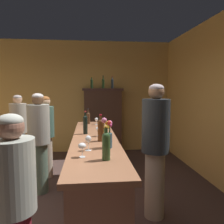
{
  "coord_description": "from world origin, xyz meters",
  "views": [
    {
      "loc": [
        0.52,
        -2.72,
        1.68
      ],
      "look_at": [
        0.87,
        0.63,
        1.34
      ],
      "focal_mm": 35.53,
      "sensor_mm": 36.0,
      "label": 1
    }
  ],
  "objects_px": {
    "bar_counter": "(95,174)",
    "wine_glass_spare": "(82,146)",
    "bartender": "(155,145)",
    "patron_tall": "(19,130)",
    "wine_glass_front": "(96,120)",
    "wine_glass_rear": "(88,140)",
    "display_cabinet": "(103,120)",
    "wine_bottle_riesling": "(106,144)",
    "flower_arrangement": "(108,134)",
    "display_bottle_left": "(92,83)",
    "wine_bottle_malbec": "(101,129)",
    "patron_redhead": "(39,139)",
    "wine_bottle_merlot": "(85,124)",
    "wine_glass_mid": "(99,129)",
    "wine_bottle_chardonnay": "(88,117)",
    "display_bottle_midleft": "(103,83)",
    "patron_near_entrance": "(46,132)",
    "display_bottle_center": "(112,83)",
    "patron_by_cabinet": "(14,204)",
    "cheese_plate": "(105,134)"
  },
  "relations": [
    {
      "from": "bar_counter",
      "to": "patron_tall",
      "type": "height_order",
      "value": "patron_tall"
    },
    {
      "from": "wine_glass_mid",
      "to": "display_bottle_left",
      "type": "height_order",
      "value": "display_bottle_left"
    },
    {
      "from": "wine_bottle_chardonnay",
      "to": "wine_glass_front",
      "type": "bearing_deg",
      "value": -36.49
    },
    {
      "from": "wine_bottle_riesling",
      "to": "display_bottle_midleft",
      "type": "distance_m",
      "value": 3.8
    },
    {
      "from": "patron_redhead",
      "to": "patron_near_entrance",
      "type": "bearing_deg",
      "value": 124.18
    },
    {
      "from": "wine_glass_spare",
      "to": "display_bottle_left",
      "type": "bearing_deg",
      "value": 87.71
    },
    {
      "from": "wine_bottle_malbec",
      "to": "patron_tall",
      "type": "distance_m",
      "value": 2.5
    },
    {
      "from": "wine_glass_front",
      "to": "patron_redhead",
      "type": "distance_m",
      "value": 1.07
    },
    {
      "from": "patron_by_cabinet",
      "to": "patron_near_entrance",
      "type": "distance_m",
      "value": 2.64
    },
    {
      "from": "wine_bottle_chardonnay",
      "to": "flower_arrangement",
      "type": "xyz_separation_m",
      "value": [
        0.22,
        -1.76,
        0.03
      ]
    },
    {
      "from": "patron_near_entrance",
      "to": "bartender",
      "type": "xyz_separation_m",
      "value": [
        1.68,
        -1.53,
        0.1
      ]
    },
    {
      "from": "wine_bottle_riesling",
      "to": "wine_glass_spare",
      "type": "xyz_separation_m",
      "value": [
        -0.22,
        0.11,
        -0.04
      ]
    },
    {
      "from": "wine_bottle_chardonnay",
      "to": "cheese_plate",
      "type": "bearing_deg",
      "value": -76.37
    },
    {
      "from": "bar_counter",
      "to": "wine_glass_spare",
      "type": "height_order",
      "value": "wine_glass_spare"
    },
    {
      "from": "cheese_plate",
      "to": "display_bottle_left",
      "type": "distance_m",
      "value": 2.68
    },
    {
      "from": "patron_by_cabinet",
      "to": "bartender",
      "type": "xyz_separation_m",
      "value": [
        1.41,
        1.09,
        0.13
      ]
    },
    {
      "from": "wine_glass_front",
      "to": "patron_redhead",
      "type": "height_order",
      "value": "patron_redhead"
    },
    {
      "from": "wine_bottle_riesling",
      "to": "wine_bottle_merlot",
      "type": "bearing_deg",
      "value": 99.59
    },
    {
      "from": "bar_counter",
      "to": "display_cabinet",
      "type": "distance_m",
      "value": 2.79
    },
    {
      "from": "display_bottle_left",
      "to": "flower_arrangement",
      "type": "bearing_deg",
      "value": -87.78
    },
    {
      "from": "patron_redhead",
      "to": "wine_glass_front",
      "type": "bearing_deg",
      "value": 58.58
    },
    {
      "from": "display_cabinet",
      "to": "bar_counter",
      "type": "bearing_deg",
      "value": -95.81
    },
    {
      "from": "flower_arrangement",
      "to": "display_bottle_left",
      "type": "distance_m",
      "value": 3.38
    },
    {
      "from": "wine_glass_front",
      "to": "wine_glass_rear",
      "type": "xyz_separation_m",
      "value": [
        -0.15,
        -1.74,
        0.03
      ]
    },
    {
      "from": "bartender",
      "to": "patron_tall",
      "type": "bearing_deg",
      "value": -26.58
    },
    {
      "from": "wine_bottle_malbec",
      "to": "display_bottle_midleft",
      "type": "relative_size",
      "value": 1.05
    },
    {
      "from": "wine_bottle_malbec",
      "to": "wine_bottle_merlot",
      "type": "height_order",
      "value": "wine_bottle_malbec"
    },
    {
      "from": "bar_counter",
      "to": "wine_glass_mid",
      "type": "distance_m",
      "value": 0.62
    },
    {
      "from": "display_cabinet",
      "to": "wine_glass_spare",
      "type": "xyz_separation_m",
      "value": [
        -0.42,
        -3.63,
        0.25
      ]
    },
    {
      "from": "wine_glass_front",
      "to": "patron_tall",
      "type": "distance_m",
      "value": 1.7
    },
    {
      "from": "wine_bottle_riesling",
      "to": "display_cabinet",
      "type": "bearing_deg",
      "value": 86.97
    },
    {
      "from": "wine_bottle_malbec",
      "to": "bartender",
      "type": "distance_m",
      "value": 0.74
    },
    {
      "from": "bartender",
      "to": "wine_bottle_malbec",
      "type": "bearing_deg",
      "value": 11.95
    },
    {
      "from": "display_bottle_midleft",
      "to": "display_bottle_center",
      "type": "bearing_deg",
      "value": 0.0
    },
    {
      "from": "wine_glass_mid",
      "to": "wine_glass_rear",
      "type": "relative_size",
      "value": 0.8
    },
    {
      "from": "wine_bottle_chardonnay",
      "to": "display_bottle_midleft",
      "type": "height_order",
      "value": "display_bottle_midleft"
    },
    {
      "from": "wine_bottle_malbec",
      "to": "wine_glass_spare",
      "type": "distance_m",
      "value": 0.69
    },
    {
      "from": "display_bottle_center",
      "to": "patron_tall",
      "type": "distance_m",
      "value": 2.51
    },
    {
      "from": "bar_counter",
      "to": "patron_redhead",
      "type": "xyz_separation_m",
      "value": [
        -0.88,
        0.63,
        0.37
      ]
    },
    {
      "from": "wine_bottle_riesling",
      "to": "display_bottle_left",
      "type": "relative_size",
      "value": 1.06
    },
    {
      "from": "wine_bottle_merlot",
      "to": "patron_redhead",
      "type": "relative_size",
      "value": 0.21
    },
    {
      "from": "wine_bottle_chardonnay",
      "to": "wine_bottle_merlot",
      "type": "bearing_deg",
      "value": -92.18
    },
    {
      "from": "wine_bottle_riesling",
      "to": "bartender",
      "type": "bearing_deg",
      "value": 46.74
    },
    {
      "from": "bar_counter",
      "to": "wine_glass_front",
      "type": "xyz_separation_m",
      "value": [
        0.06,
        1.1,
        0.6
      ]
    },
    {
      "from": "wine_bottle_riesling",
      "to": "flower_arrangement",
      "type": "distance_m",
      "value": 0.43
    },
    {
      "from": "bartender",
      "to": "wine_glass_mid",
      "type": "bearing_deg",
      "value": -10.49
    },
    {
      "from": "wine_bottle_riesling",
      "to": "display_bottle_center",
      "type": "bearing_deg",
      "value": 83.12
    },
    {
      "from": "wine_bottle_merlot",
      "to": "flower_arrangement",
      "type": "height_order",
      "value": "flower_arrangement"
    },
    {
      "from": "cheese_plate",
      "to": "wine_glass_mid",
      "type": "bearing_deg",
      "value": -125.99
    },
    {
      "from": "wine_glass_mid",
      "to": "wine_glass_rear",
      "type": "xyz_separation_m",
      "value": [
        -0.14,
        -0.72,
        0.02
      ]
    }
  ]
}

